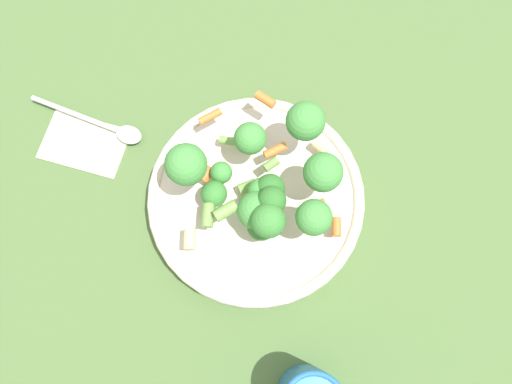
% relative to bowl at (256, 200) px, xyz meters
% --- Properties ---
extents(ground_plane, '(3.00, 3.00, 0.00)m').
position_rel_bowl_xyz_m(ground_plane, '(0.00, 0.00, -0.03)').
color(ground_plane, '#4C6B38').
extents(bowl, '(0.27, 0.27, 0.05)m').
position_rel_bowl_xyz_m(bowl, '(0.00, 0.00, 0.00)').
color(bowl, beige).
rests_on(bowl, ground_plane).
extents(pasta_salad, '(0.22, 0.22, 0.10)m').
position_rel_bowl_xyz_m(pasta_salad, '(0.00, 0.01, 0.08)').
color(pasta_salad, '#8CB766').
rests_on(pasta_salad, bowl).
extents(napkin, '(0.13, 0.11, 0.01)m').
position_rel_bowl_xyz_m(napkin, '(-0.24, -0.09, -0.02)').
color(napkin, beige).
rests_on(napkin, ground_plane).
extents(spoon, '(0.16, 0.07, 0.01)m').
position_rel_bowl_xyz_m(spoon, '(-0.23, -0.05, -0.01)').
color(spoon, silver).
rests_on(spoon, napkin).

